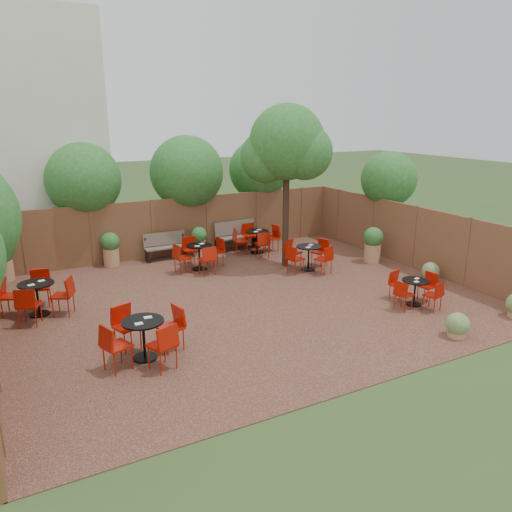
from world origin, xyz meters
TOP-DOWN VIEW (x-y plane):
  - ground at (0.00, 0.00)m, footprint 80.00×80.00m
  - courtyard_paving at (0.00, 0.00)m, footprint 12.00×10.00m
  - fence_back at (0.00, 5.00)m, footprint 12.00×0.08m
  - fence_right at (6.00, 0.00)m, footprint 0.08×10.00m
  - neighbour_building at (-4.50, 8.00)m, footprint 5.00×4.00m
  - overhang_foliage at (-2.40, 2.80)m, footprint 15.42×10.61m
  - courtyard_tree at (2.47, 2.08)m, footprint 2.55×2.45m
  - park_bench_left at (-0.71, 4.62)m, footprint 1.45×0.47m
  - park_bench_right at (1.95, 4.63)m, footprint 1.68×0.66m
  - bistro_tables at (-0.38, 1.02)m, footprint 10.23×7.79m
  - planters at (-0.64, 3.61)m, footprint 11.53×4.29m
  - low_shrubs at (4.68, -3.34)m, footprint 2.92×3.56m

SIDE VIEW (x-z plane):
  - ground at x=0.00m, z-range 0.00..0.00m
  - courtyard_paving at x=0.00m, z-range 0.00..0.02m
  - low_shrubs at x=4.68m, z-range -0.01..0.60m
  - park_bench_left at x=-0.71m, z-range 0.03..0.93m
  - bistro_tables at x=-0.38m, z-range 0.00..0.96m
  - park_bench_right at x=1.95m, z-range 0.03..1.05m
  - planters at x=-0.64m, z-range 0.04..1.22m
  - fence_back at x=0.00m, z-range 0.00..2.00m
  - fence_right at x=6.00m, z-range 0.00..2.00m
  - overhang_foliage at x=-2.40m, z-range 1.38..4.07m
  - courtyard_tree at x=2.47m, z-range 1.24..6.32m
  - neighbour_building at x=-4.50m, z-range 0.00..8.00m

